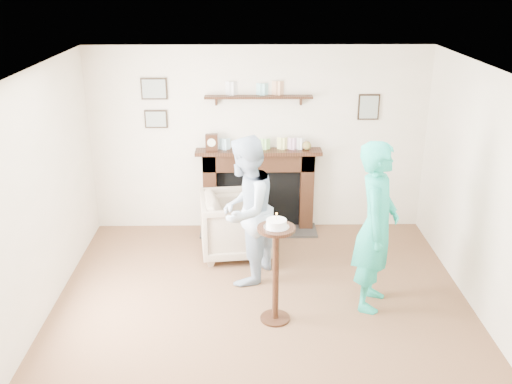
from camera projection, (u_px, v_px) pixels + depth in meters
ground at (263, 328)px, 5.76m from camera, size 5.00×5.00×0.00m
room_shell at (262, 154)px, 5.82m from camera, size 4.54×5.02×2.52m
armchair at (236, 252)px, 7.30m from camera, size 0.95×0.93×0.78m
man at (246, 278)px, 6.70m from camera, size 0.92×1.02×1.72m
woman at (370, 303)px, 6.20m from camera, size 0.64×0.77×1.82m
pedestal_table at (276, 255)px, 5.64m from camera, size 0.38×0.38×1.20m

